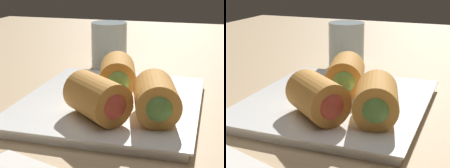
# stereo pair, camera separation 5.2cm
# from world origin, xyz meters

# --- Properties ---
(table_surface) EXTENTS (1.80, 1.40, 0.02)m
(table_surface) POSITION_xyz_m (0.00, 0.00, 0.01)
(table_surface) COLOR tan
(table_surface) RESTS_ON ground
(serving_plate) EXTENTS (0.28, 0.26, 0.01)m
(serving_plate) POSITION_xyz_m (0.01, 0.01, 0.03)
(serving_plate) COLOR white
(serving_plate) RESTS_ON table_surface
(roll_front_left) EXTENTS (0.09, 0.07, 0.06)m
(roll_front_left) POSITION_xyz_m (0.04, 0.01, 0.06)
(roll_front_left) COLOR #C68438
(roll_front_left) RESTS_ON serving_plate
(roll_front_right) EXTENTS (0.09, 0.10, 0.06)m
(roll_front_right) POSITION_xyz_m (-0.07, 0.00, 0.06)
(roll_front_right) COLOR #C68438
(roll_front_right) RESTS_ON serving_plate
(roll_back_left) EXTENTS (0.09, 0.07, 0.06)m
(roll_back_left) POSITION_xyz_m (-0.05, -0.07, 0.06)
(roll_back_left) COLOR #C68438
(roll_back_left) RESTS_ON serving_plate
(drinking_glass) EXTENTS (0.07, 0.07, 0.09)m
(drinking_glass) POSITION_xyz_m (0.23, 0.08, 0.07)
(drinking_glass) COLOR silver
(drinking_glass) RESTS_ON table_surface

